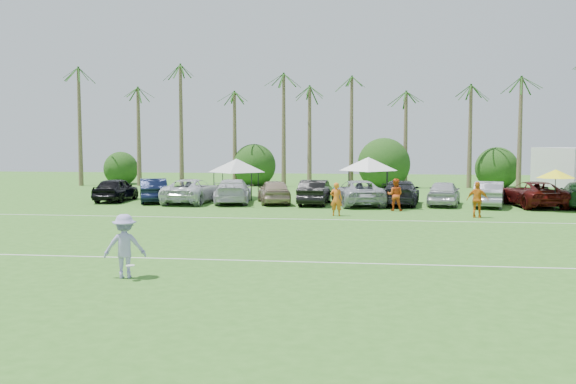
# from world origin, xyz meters

# --- Properties ---
(ground) EXTENTS (120.00, 120.00, 0.00)m
(ground) POSITION_xyz_m (0.00, 0.00, 0.00)
(ground) COLOR #356D20
(ground) RESTS_ON ground
(field_lines) EXTENTS (80.00, 12.10, 0.01)m
(field_lines) POSITION_xyz_m (0.00, 8.00, 0.01)
(field_lines) COLOR white
(field_lines) RESTS_ON ground
(palm_tree_0) EXTENTS (2.40, 2.40, 8.90)m
(palm_tree_0) POSITION_xyz_m (-22.00, 38.00, 7.48)
(palm_tree_0) COLOR brown
(palm_tree_0) RESTS_ON ground
(palm_tree_1) EXTENTS (2.40, 2.40, 9.90)m
(palm_tree_1) POSITION_xyz_m (-17.00, 38.00, 8.35)
(palm_tree_1) COLOR brown
(palm_tree_1) RESTS_ON ground
(palm_tree_2) EXTENTS (2.40, 2.40, 10.90)m
(palm_tree_2) POSITION_xyz_m (-12.00, 38.00, 9.21)
(palm_tree_2) COLOR brown
(palm_tree_2) RESTS_ON ground
(palm_tree_3) EXTENTS (2.40, 2.40, 11.90)m
(palm_tree_3) POSITION_xyz_m (-8.00, 38.00, 10.06)
(palm_tree_3) COLOR brown
(palm_tree_3) RESTS_ON ground
(palm_tree_4) EXTENTS (2.40, 2.40, 8.90)m
(palm_tree_4) POSITION_xyz_m (-4.00, 38.00, 7.48)
(palm_tree_4) COLOR brown
(palm_tree_4) RESTS_ON ground
(palm_tree_5) EXTENTS (2.40, 2.40, 9.90)m
(palm_tree_5) POSITION_xyz_m (0.00, 38.00, 8.35)
(palm_tree_5) COLOR brown
(palm_tree_5) RESTS_ON ground
(palm_tree_6) EXTENTS (2.40, 2.40, 10.90)m
(palm_tree_6) POSITION_xyz_m (4.00, 38.00, 9.21)
(palm_tree_6) COLOR brown
(palm_tree_6) RESTS_ON ground
(palm_tree_7) EXTENTS (2.40, 2.40, 11.90)m
(palm_tree_7) POSITION_xyz_m (8.00, 38.00, 10.06)
(palm_tree_7) COLOR brown
(palm_tree_7) RESTS_ON ground
(palm_tree_8) EXTENTS (2.40, 2.40, 8.90)m
(palm_tree_8) POSITION_xyz_m (13.00, 38.00, 7.48)
(palm_tree_8) COLOR brown
(palm_tree_8) RESTS_ON ground
(palm_tree_9) EXTENTS (2.40, 2.40, 9.90)m
(palm_tree_9) POSITION_xyz_m (18.00, 38.00, 8.35)
(palm_tree_9) COLOR brown
(palm_tree_9) RESTS_ON ground
(bush_tree_0) EXTENTS (4.00, 4.00, 4.00)m
(bush_tree_0) POSITION_xyz_m (-19.00, 39.00, 1.80)
(bush_tree_0) COLOR brown
(bush_tree_0) RESTS_ON ground
(bush_tree_1) EXTENTS (4.00, 4.00, 4.00)m
(bush_tree_1) POSITION_xyz_m (-6.00, 39.00, 1.80)
(bush_tree_1) COLOR brown
(bush_tree_1) RESTS_ON ground
(bush_tree_2) EXTENTS (4.00, 4.00, 4.00)m
(bush_tree_2) POSITION_xyz_m (6.00, 39.00, 1.80)
(bush_tree_2) COLOR brown
(bush_tree_2) RESTS_ON ground
(bush_tree_3) EXTENTS (4.00, 4.00, 4.00)m
(bush_tree_3) POSITION_xyz_m (16.00, 39.00, 1.80)
(bush_tree_3) COLOR brown
(bush_tree_3) RESTS_ON ground
(sideline_player_a) EXTENTS (0.73, 0.52, 1.88)m
(sideline_player_a) POSITION_xyz_m (2.96, 15.78, 0.94)
(sideline_player_a) COLOR orange
(sideline_player_a) RESTS_ON ground
(sideline_player_b) EXTENTS (1.03, 0.85, 1.94)m
(sideline_player_b) POSITION_xyz_m (6.34, 18.78, 0.97)
(sideline_player_b) COLOR #CA4716
(sideline_player_b) RESTS_ON ground
(sideline_player_c) EXTENTS (1.24, 0.73, 1.98)m
(sideline_player_c) POSITION_xyz_m (10.70, 15.94, 0.99)
(sideline_player_c) COLOR orange
(sideline_player_c) RESTS_ON ground
(canopy_tent_left) EXTENTS (4.17, 4.17, 3.38)m
(canopy_tent_left) POSITION_xyz_m (-4.76, 25.30, 2.89)
(canopy_tent_left) COLOR black
(canopy_tent_left) RESTS_ON ground
(canopy_tent_right) EXTENTS (4.30, 4.30, 3.48)m
(canopy_tent_right) POSITION_xyz_m (4.67, 27.60, 2.98)
(canopy_tent_right) COLOR black
(canopy_tent_right) RESTS_ON ground
(market_umbrella) EXTENTS (2.25, 2.25, 2.51)m
(market_umbrella) POSITION_xyz_m (15.79, 19.75, 2.25)
(market_umbrella) COLOR black
(market_umbrella) RESTS_ON ground
(frisbee_player) EXTENTS (1.43, 1.04, 1.99)m
(frisbee_player) POSITION_xyz_m (-2.65, -1.26, 0.99)
(frisbee_player) COLOR #9F95D4
(frisbee_player) RESTS_ON ground
(parked_car_0) EXTENTS (2.02, 4.84, 1.64)m
(parked_car_0) POSITION_xyz_m (-12.70, 22.37, 0.82)
(parked_car_0) COLOR black
(parked_car_0) RESTS_ON ground
(parked_car_1) EXTENTS (3.42, 5.26, 1.64)m
(parked_car_1) POSITION_xyz_m (-9.91, 22.10, 0.82)
(parked_car_1) COLOR black
(parked_car_1) RESTS_ON ground
(parked_car_2) EXTENTS (3.03, 6.03, 1.64)m
(parked_car_2) POSITION_xyz_m (-7.12, 21.84, 0.82)
(parked_car_2) COLOR silver
(parked_car_2) RESTS_ON ground
(parked_car_3) EXTENTS (3.08, 5.91, 1.64)m
(parked_car_3) POSITION_xyz_m (-4.34, 22.10, 0.82)
(parked_car_3) COLOR silver
(parked_car_3) RESTS_ON ground
(parked_car_4) EXTENTS (3.08, 5.13, 1.64)m
(parked_car_4) POSITION_xyz_m (-1.55, 22.18, 0.82)
(parked_car_4) COLOR gray
(parked_car_4) RESTS_ON ground
(parked_car_5) EXTENTS (1.98, 5.05, 1.64)m
(parked_car_5) POSITION_xyz_m (1.24, 21.92, 0.82)
(parked_car_5) COLOR black
(parked_car_5) RESTS_ON ground
(parked_car_6) EXTENTS (3.98, 6.35, 1.64)m
(parked_car_6) POSITION_xyz_m (4.02, 21.86, 0.82)
(parked_car_6) COLOR #A4A7B1
(parked_car_6) RESTS_ON ground
(parked_car_7) EXTENTS (2.89, 5.85, 1.64)m
(parked_car_7) POSITION_xyz_m (6.81, 22.30, 0.82)
(parked_car_7) COLOR black
(parked_car_7) RESTS_ON ground
(parked_car_8) EXTENTS (2.75, 5.07, 1.64)m
(parked_car_8) POSITION_xyz_m (9.60, 22.41, 0.82)
(parked_car_8) COLOR #B3B4BB
(parked_car_8) RESTS_ON ground
(parked_car_9) EXTENTS (2.77, 5.22, 1.64)m
(parked_car_9) POSITION_xyz_m (12.38, 21.98, 0.82)
(parked_car_9) COLOR gray
(parked_car_9) RESTS_ON ground
(parked_car_10) EXTENTS (3.46, 6.19, 1.64)m
(parked_car_10) POSITION_xyz_m (15.17, 22.33, 0.82)
(parked_car_10) COLOR #440D0B
(parked_car_10) RESTS_ON ground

